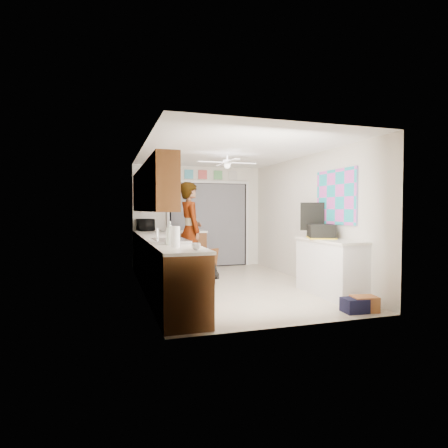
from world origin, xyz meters
TOP-DOWN VIEW (x-y plane):
  - floor at (0.00, 0.00)m, footprint 5.00×5.00m
  - ceiling at (0.00, 0.00)m, footprint 5.00×5.00m
  - wall_back at (0.00, 2.50)m, footprint 3.20×0.00m
  - wall_front at (0.00, -2.50)m, footprint 3.20×0.00m
  - wall_left at (-1.60, 0.00)m, footprint 0.00×5.00m
  - wall_right at (1.60, 0.00)m, footprint 0.00×5.00m
  - left_base_cabinets at (-1.30, 0.00)m, footprint 0.60×4.80m
  - left_countertop at (-1.29, 0.00)m, footprint 0.62×4.80m
  - upper_cabinets at (-1.44, 0.20)m, footprint 0.32×4.00m
  - sink_basin at (-1.29, -1.00)m, footprint 0.50×0.76m
  - faucet at (-1.48, -1.00)m, footprint 0.03×0.03m
  - peninsula_base at (-0.50, 2.00)m, footprint 1.00×0.60m
  - peninsula_top at (-0.50, 2.00)m, footprint 1.04×0.64m
  - back_opening_recess at (0.25, 2.47)m, footprint 2.00×0.06m
  - curtain_panel at (0.25, 2.43)m, footprint 1.90×0.03m
  - door_trim_left at (-0.77, 2.44)m, footprint 0.06×0.04m
  - door_trim_right at (1.27, 2.44)m, footprint 0.06×0.04m
  - door_trim_head at (0.25, 2.44)m, footprint 2.10×0.04m
  - header_frame_1 at (-0.25, 2.47)m, footprint 0.22×0.02m
  - header_frame_2 at (0.10, 2.47)m, footprint 0.22×0.02m
  - header_frame_3 at (0.50, 2.47)m, footprint 0.22×0.02m
  - header_frame_4 at (0.90, 2.47)m, footprint 0.22×0.02m
  - route66_sign at (-0.95, 2.47)m, footprint 0.22×0.02m
  - right_counter_base at (1.35, -1.20)m, footprint 0.50×1.40m
  - right_counter_top at (1.34, -1.20)m, footprint 0.54×1.44m
  - abstract_painting at (1.58, -1.00)m, footprint 0.03×1.15m
  - ceiling_fan at (0.00, 0.20)m, footprint 1.14×1.14m
  - microwave at (-1.32, 2.25)m, footprint 0.40×0.54m
  - soap_bottle at (-1.36, -1.43)m, footprint 0.17×0.17m
  - cup at (-1.16, -2.13)m, footprint 0.12×0.12m
  - jar_b at (-1.28, -1.36)m, footprint 0.11×0.11m
  - paper_towel_roll at (-1.34, -1.72)m, footprint 0.15×0.15m
  - suitcase at (1.32, -0.96)m, footprint 0.60×0.68m
  - suitcase_rim at (1.32, -0.96)m, footprint 0.63×0.71m
  - suitcase_lid at (1.32, -0.67)m, footprint 0.40×0.19m
  - cardboard_box at (1.25, -2.20)m, footprint 0.38×0.32m
  - navy_crate at (1.09, -2.20)m, footprint 0.34×0.29m
  - cabinet_door_panel at (-0.24, 0.72)m, footprint 0.46×0.31m
  - man at (-0.54, 1.00)m, footprint 0.53×0.76m
  - dog at (-0.35, 0.40)m, footprint 0.38×0.63m

SIDE VIEW (x-z plane):
  - floor at x=0.00m, z-range 0.00..0.00m
  - navy_crate at x=1.09m, z-range 0.00..0.20m
  - cardboard_box at x=1.25m, z-range 0.00..0.21m
  - dog at x=-0.35m, z-range 0.00..0.46m
  - cabinet_door_panel at x=-0.24m, z-range 0.00..0.64m
  - left_base_cabinets at x=-1.30m, z-range 0.00..0.90m
  - peninsula_base at x=-0.50m, z-range 0.00..0.90m
  - right_counter_base at x=1.35m, z-range 0.00..0.90m
  - left_countertop at x=-1.29m, z-range 0.90..0.94m
  - peninsula_top at x=-0.50m, z-range 0.90..0.94m
  - right_counter_top at x=1.34m, z-range 0.90..0.94m
  - suitcase_rim at x=1.32m, z-range 0.94..0.96m
  - sink_basin at x=-1.29m, z-range 0.92..0.98m
  - cup at x=-1.16m, z-range 0.94..1.03m
  - man at x=-0.54m, z-range 0.00..2.00m
  - jar_b at x=-1.28m, z-range 0.94..1.07m
  - faucet at x=-1.48m, z-range 0.94..1.16m
  - back_opening_recess at x=0.25m, z-range 0.00..2.10m
  - door_trim_left at x=-0.77m, z-range 0.00..2.10m
  - door_trim_right at x=1.27m, z-range 0.00..2.10m
  - curtain_panel at x=0.25m, z-range 0.03..2.08m
  - suitcase at x=1.32m, z-range 0.94..1.18m
  - paper_towel_roll at x=-1.34m, z-range 0.94..1.21m
  - microwave at x=-1.32m, z-range 0.94..1.22m
  - soap_bottle at x=-1.36m, z-range 0.94..1.27m
  - wall_back at x=0.00m, z-range -0.35..2.85m
  - wall_front at x=0.00m, z-range -0.35..2.85m
  - wall_left at x=-1.60m, z-range -1.25..3.75m
  - wall_right at x=1.60m, z-range -1.25..3.75m
  - suitcase_lid at x=1.32m, z-range 1.06..1.56m
  - abstract_painting at x=1.58m, z-range 1.17..2.12m
  - upper_cabinets at x=-1.44m, z-range 1.40..2.20m
  - door_trim_head at x=0.25m, z-range 2.09..2.15m
  - header_frame_1 at x=-0.25m, z-range 2.19..2.41m
  - header_frame_2 at x=0.10m, z-range 2.19..2.41m
  - header_frame_3 at x=0.50m, z-range 2.19..2.41m
  - header_frame_4 at x=0.90m, z-range 2.19..2.41m
  - route66_sign at x=-0.95m, z-range 2.17..2.43m
  - ceiling_fan at x=0.00m, z-range 2.20..2.44m
  - ceiling at x=0.00m, z-range 2.50..2.50m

